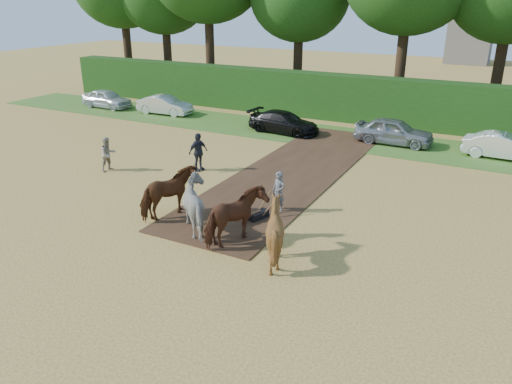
# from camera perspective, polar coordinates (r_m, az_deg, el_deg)

# --- Properties ---
(ground) EXTENTS (120.00, 120.00, 0.00)m
(ground) POSITION_cam_1_polar(r_m,az_deg,el_deg) (18.98, -8.62, -3.26)
(ground) COLOR gold
(ground) RESTS_ON ground
(earth_strip) EXTENTS (4.50, 17.00, 0.05)m
(earth_strip) POSITION_cam_1_polar(r_m,az_deg,el_deg) (23.92, 4.19, 2.31)
(earth_strip) COLOR #472D1C
(earth_strip) RESTS_ON ground
(grass_verge) EXTENTS (50.00, 5.00, 0.03)m
(grass_verge) POSITION_cam_1_polar(r_m,az_deg,el_deg) (30.68, 6.93, 6.54)
(grass_verge) COLOR #38601E
(grass_verge) RESTS_ON ground
(hedgerow) EXTENTS (46.00, 1.60, 3.00)m
(hedgerow) POSITION_cam_1_polar(r_m,az_deg,el_deg) (34.49, 9.81, 10.59)
(hedgerow) COLOR #14380F
(hedgerow) RESTS_ON ground
(spectator_near) EXTENTS (0.82, 0.94, 1.64)m
(spectator_near) POSITION_cam_1_polar(r_m,az_deg,el_deg) (24.91, -16.55, 4.17)
(spectator_near) COLOR beige
(spectator_near) RESTS_ON ground
(spectator_far) EXTENTS (0.76, 1.16, 1.84)m
(spectator_far) POSITION_cam_1_polar(r_m,az_deg,el_deg) (24.04, -6.62, 4.56)
(spectator_far) COLOR #21232D
(spectator_far) RESTS_ON ground
(plough_team) EXTENTS (6.74, 4.87, 1.95)m
(plough_team) POSITION_cam_1_polar(r_m,az_deg,el_deg) (17.25, -4.19, -2.18)
(plough_team) COLOR #5B3716
(plough_team) RESTS_ON ground
(parked_cars) EXTENTS (36.83, 2.96, 1.49)m
(parked_cars) POSITION_cam_1_polar(r_m,az_deg,el_deg) (29.89, 10.36, 7.27)
(parked_cars) COLOR silver
(parked_cars) RESTS_ON ground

